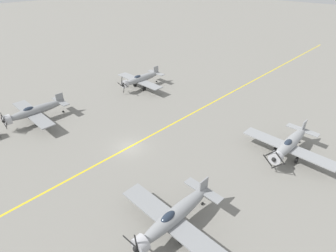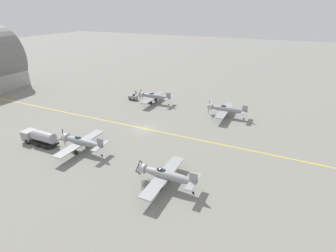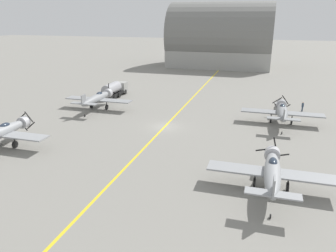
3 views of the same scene
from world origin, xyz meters
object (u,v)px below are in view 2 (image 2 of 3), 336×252
airplane_near_left (166,175)px  ground_crew_walking (136,93)px  airplane_near_right (226,109)px  tow_tractor (133,97)px  airplane_mid_left (82,142)px  fuel_tanker (39,137)px  airplane_mid_right (154,96)px

airplane_near_left → ground_crew_walking: bearing=51.1°
airplane_near_right → ground_crew_walking: 30.22m
airplane_near_right → tow_tractor: size_ratio=4.62×
airplane_mid_left → airplane_near_right: bearing=-21.7°
ground_crew_walking → airplane_near_right: bearing=-99.9°
fuel_tanker → airplane_mid_left: bearing=-81.8°
airplane_mid_left → fuel_tanker: size_ratio=1.50×
tow_tractor → ground_crew_walking: bearing=19.6°
airplane_near_right → fuel_tanker: size_ratio=1.50×
airplane_mid_right → airplane_near_left: same height
airplane_near_left → fuel_tanker: 29.00m
airplane_mid_right → ground_crew_walking: size_ratio=7.27×
airplane_mid_left → tow_tractor: (30.32, 7.58, -1.22)m
fuel_tanker → airplane_near_left: bearing=-93.0°
airplane_near_left → fuel_tanker: size_ratio=1.50×
airplane_near_left → ground_crew_walking: (37.10, 28.14, -1.11)m
ground_crew_walking → airplane_mid_right: bearing=-113.5°
airplane_near_left → tow_tractor: (33.24, 26.76, -1.22)m
airplane_near_right → airplane_mid_right: bearing=98.2°
ground_crew_walking → airplane_mid_left: bearing=-165.3°
airplane_mid_left → tow_tractor: airplane_mid_left is taller
tow_tractor → airplane_near_right: bearing=-92.7°
airplane_near_left → ground_crew_walking: airplane_near_left is taller
tow_tractor → ground_crew_walking: (3.87, 1.38, 0.11)m
airplane_mid_right → airplane_near_right: bearing=-90.5°
airplane_mid_left → airplane_near_right: airplane_mid_left is taller
airplane_mid_left → fuel_tanker: (-1.41, 9.78, -0.50)m
airplane_mid_left → ground_crew_walking: size_ratio=7.27×
airplane_mid_right → ground_crew_walking: 9.31m
airplane_near_right → ground_crew_walking: (5.19, 29.75, -1.11)m
airplane_mid_left → ground_crew_walking: 35.36m
fuel_tanker → airplane_mid_right: bearing=-16.2°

